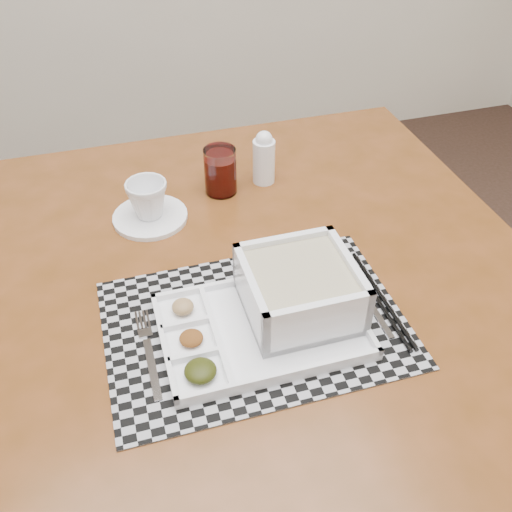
% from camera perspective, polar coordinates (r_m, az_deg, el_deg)
% --- Properties ---
extents(dining_table, '(1.11, 1.11, 0.83)m').
position_cam_1_polar(dining_table, '(1.08, -1.41, -5.65)').
color(dining_table, '#522E0F').
rests_on(dining_table, ground).
extents(placemat, '(0.48, 0.34, 0.00)m').
position_cam_1_polar(placemat, '(0.94, -0.11, -6.79)').
color(placemat, '#9D9DA4').
rests_on(placemat, dining_table).
extents(serving_tray, '(0.32, 0.22, 0.10)m').
position_cam_1_polar(serving_tray, '(0.92, 3.22, -4.49)').
color(serving_tray, white).
rests_on(serving_tray, placemat).
extents(fork, '(0.02, 0.19, 0.00)m').
position_cam_1_polar(fork, '(0.91, -10.69, -9.27)').
color(fork, '#B8B7BE').
rests_on(fork, placemat).
extents(spoon, '(0.04, 0.18, 0.01)m').
position_cam_1_polar(spoon, '(1.02, 10.03, -2.53)').
color(spoon, '#B8B7BE').
rests_on(spoon, placemat).
extents(chopsticks, '(0.02, 0.24, 0.01)m').
position_cam_1_polar(chopsticks, '(0.99, 12.29, -4.18)').
color(chopsticks, black).
rests_on(chopsticks, placemat).
extents(saucer, '(0.15, 0.15, 0.01)m').
position_cam_1_polar(saucer, '(1.17, -10.52, 3.87)').
color(saucer, white).
rests_on(saucer, dining_table).
extents(cup, '(0.10, 0.10, 0.08)m').
position_cam_1_polar(cup, '(1.15, -10.78, 5.60)').
color(cup, white).
rests_on(cup, saucer).
extents(juice_glass, '(0.07, 0.07, 0.10)m').
position_cam_1_polar(juice_glass, '(1.21, -3.58, 8.33)').
color(juice_glass, white).
rests_on(juice_glass, dining_table).
extents(creamer_bottle, '(0.05, 0.05, 0.12)m').
position_cam_1_polar(creamer_bottle, '(1.24, 0.79, 9.79)').
color(creamer_bottle, white).
rests_on(creamer_bottle, dining_table).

